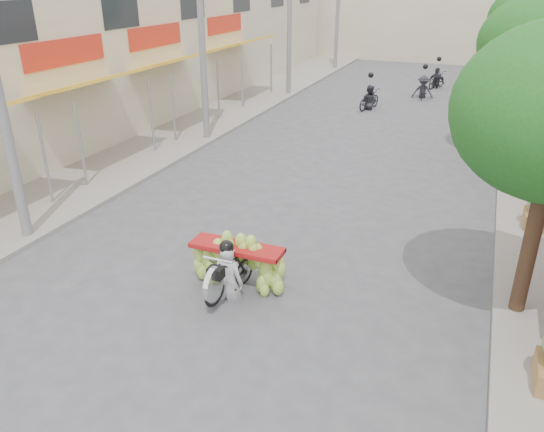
{
  "coord_description": "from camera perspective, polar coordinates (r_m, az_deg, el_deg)",
  "views": [
    {
      "loc": [
        4.26,
        -5.36,
        5.76
      ],
      "look_at": [
        0.44,
        4.14,
        1.1
      ],
      "focal_mm": 35.0,
      "sensor_mm": 36.0,
      "label": 1
    }
  ],
  "objects": [
    {
      "name": "utility_pole_far",
      "position": [
        28.13,
        1.89,
        20.95
      ],
      "size": [
        0.6,
        0.24,
        8.0
      ],
      "color": "slate",
      "rests_on": "ground"
    },
    {
      "name": "ground",
      "position": [
        8.95,
        -13.17,
        -16.39
      ],
      "size": [
        120.0,
        120.0,
        0.0
      ],
      "primitive_type": "plane",
      "color": "#4D4E52",
      "rests_on": "ground"
    },
    {
      "name": "utility_pole_back",
      "position": [
        36.69,
        7.11,
        21.62
      ],
      "size": [
        0.6,
        0.24,
        8.0
      ],
      "color": "slate",
      "rests_on": "ground"
    },
    {
      "name": "pedestrian",
      "position": [
        22.1,
        25.54,
        9.91
      ],
      "size": [
        1.1,
        0.97,
        1.91
      ],
      "rotation": [
        0.0,
        0.0,
        3.69
      ],
      "color": "silver",
      "rests_on": "ground"
    },
    {
      "name": "shophouse_row_left",
      "position": [
        25.4,
        -18.88,
        17.02
      ],
      "size": [
        9.77,
        40.0,
        6.0
      ],
      "color": "beige",
      "rests_on": "ground"
    },
    {
      "name": "sidewalk_left",
      "position": [
        23.95,
        -6.97,
        10.55
      ],
      "size": [
        4.0,
        60.0,
        0.12
      ],
      "primitive_type": "cube",
      "color": "gray",
      "rests_on": "ground"
    },
    {
      "name": "utility_pole_mid",
      "position": [
        19.94,
        -7.6,
        19.3
      ],
      "size": [
        0.6,
        0.24,
        8.0
      ],
      "color": "slate",
      "rests_on": "ground"
    },
    {
      "name": "far_building",
      "position": [
        43.62,
        17.4,
        20.51
      ],
      "size": [
        20.0,
        6.0,
        7.0
      ],
      "primitive_type": "cube",
      "color": "beige",
      "rests_on": "ground"
    },
    {
      "name": "produce_crate_far",
      "position": [
        22.03,
        26.64,
        8.67
      ],
      "size": [
        1.2,
        0.88,
        1.16
      ],
      "color": "olive",
      "rests_on": "ground"
    },
    {
      "name": "bg_motorbike_b",
      "position": [
        28.77,
        16.0,
        13.7
      ],
      "size": [
        1.1,
        1.93,
        1.95
      ],
      "color": "black",
      "rests_on": "ground"
    },
    {
      "name": "bg_motorbike_c",
      "position": [
        31.68,
        17.36,
        14.42
      ],
      "size": [
        1.12,
        1.71,
        1.95
      ],
      "color": "black",
      "rests_on": "ground"
    },
    {
      "name": "street_tree_far",
      "position": [
        31.44,
        25.36,
        18.71
      ],
      "size": [
        3.4,
        3.4,
        5.25
      ],
      "color": "#3A2719",
      "rests_on": "ground"
    },
    {
      "name": "street_tree_mid",
      "position": [
        19.49,
        26.26,
        16.3
      ],
      "size": [
        3.4,
        3.4,
        5.25
      ],
      "color": "#3A2719",
      "rests_on": "ground"
    },
    {
      "name": "banana_motorbike",
      "position": [
        10.38,
        -4.29,
        -4.81
      ],
      "size": [
        2.2,
        1.78,
        2.06
      ],
      "color": "black",
      "rests_on": "ground"
    },
    {
      "name": "bg_motorbike_a",
      "position": [
        25.71,
        10.44,
        12.84
      ],
      "size": [
        1.04,
        1.75,
        1.95
      ],
      "color": "black",
      "rests_on": "ground"
    }
  ]
}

